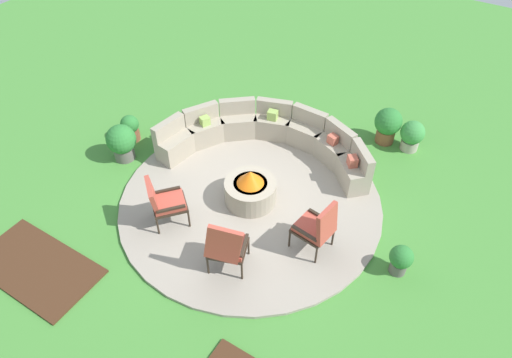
{
  "coord_description": "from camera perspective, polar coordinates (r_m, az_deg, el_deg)",
  "views": [
    {
      "loc": [
        3.4,
        -5.29,
        6.56
      ],
      "look_at": [
        0.0,
        0.2,
        0.45
      ],
      "focal_mm": 33.04,
      "sensor_mm": 36.0,
      "label": 1
    }
  ],
  "objects": [
    {
      "name": "potted_plant_4",
      "position": [
        8.15,
        17.12,
        -9.25
      ],
      "size": [
        0.4,
        0.4,
        0.58
      ],
      "color": "#605B56",
      "rests_on": "ground_plane"
    },
    {
      "name": "fire_pit",
      "position": [
        8.84,
        -0.68,
        -1.25
      ],
      "size": [
        0.98,
        0.98,
        0.73
      ],
      "color": "#9E937F",
      "rests_on": "patio_circle"
    },
    {
      "name": "potted_plant_0",
      "position": [
        10.56,
        18.38,
        5.1
      ],
      "size": [
        0.51,
        0.51,
        0.69
      ],
      "color": "#A89E8E",
      "rests_on": "ground_plane"
    },
    {
      "name": "mulch_bed_left",
      "position": [
        8.89,
        -25.04,
        -9.65
      ],
      "size": [
        2.18,
        1.18,
        0.04
      ],
      "primitive_type": "cube",
      "color": "#472B19",
      "rests_on": "ground_plane"
    },
    {
      "name": "curved_stone_bench",
      "position": [
        9.94,
        1.5,
        5.06
      ],
      "size": [
        4.19,
        2.42,
        0.83
      ],
      "color": "#9E937F",
      "rests_on": "patio_circle"
    },
    {
      "name": "ground_plane",
      "position": [
        9.08,
        -0.66,
        -2.8
      ],
      "size": [
        24.0,
        24.0,
        0.0
      ],
      "primitive_type": "plane",
      "color": "#478C38"
    },
    {
      "name": "potted_plant_3",
      "position": [
        10.13,
        -15.96,
        4.4
      ],
      "size": [
        0.62,
        0.62,
        0.82
      ],
      "color": "#605B56",
      "rests_on": "ground_plane"
    },
    {
      "name": "potted_plant_2",
      "position": [
        10.68,
        -14.98,
        6.08
      ],
      "size": [
        0.4,
        0.4,
        0.61
      ],
      "color": "brown",
      "rests_on": "ground_plane"
    },
    {
      "name": "lounge_chair_back_left",
      "position": [
        7.92,
        7.46,
        -5.78
      ],
      "size": [
        0.69,
        0.62,
        1.07
      ],
      "rotation": [
        0.0,
        0.0,
        7.71
      ],
      "color": "#2D2319",
      "rests_on": "patio_circle"
    },
    {
      "name": "potted_plant_1",
      "position": [
        10.57,
        15.66,
        6.4
      ],
      "size": [
        0.59,
        0.59,
        0.83
      ],
      "color": "brown",
      "rests_on": "ground_plane"
    },
    {
      "name": "lounge_chair_front_right",
      "position": [
        7.58,
        -3.63,
        -8.1
      ],
      "size": [
        0.78,
        0.76,
        1.16
      ],
      "rotation": [
        0.0,
        0.0,
        6.64
      ],
      "color": "#2D2319",
      "rests_on": "patio_circle"
    },
    {
      "name": "patio_circle",
      "position": [
        9.06,
        -0.67,
        -2.67
      ],
      "size": [
        5.0,
        5.0,
        0.06
      ],
      "primitive_type": "cylinder",
      "color": "#9E9384",
      "rests_on": "ground_plane"
    },
    {
      "name": "lounge_chair_front_left",
      "position": [
        8.44,
        -11.11,
        -2.61
      ],
      "size": [
        0.8,
        0.83,
        1.02
      ],
      "rotation": [
        0.0,
        0.0,
        5.58
      ],
      "color": "#2D2319",
      "rests_on": "patio_circle"
    }
  ]
}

